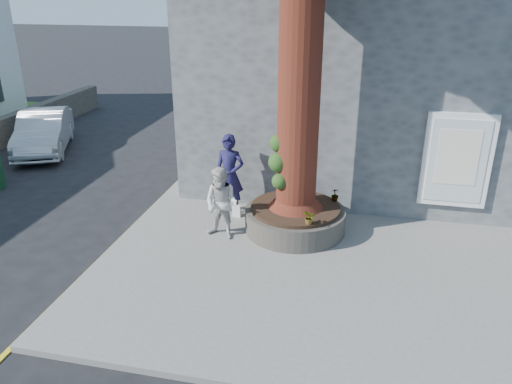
% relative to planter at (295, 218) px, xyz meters
% --- Properties ---
extents(ground, '(120.00, 120.00, 0.00)m').
position_rel_planter_xyz_m(ground, '(-0.80, -2.00, -0.41)').
color(ground, black).
rests_on(ground, ground).
extents(pavement, '(9.00, 8.00, 0.12)m').
position_rel_planter_xyz_m(pavement, '(0.70, -1.00, -0.35)').
color(pavement, slate).
rests_on(pavement, ground).
extents(yellow_line, '(0.10, 30.00, 0.01)m').
position_rel_planter_xyz_m(yellow_line, '(-3.85, -1.00, -0.41)').
color(yellow_line, yellow).
rests_on(yellow_line, ground).
extents(stone_shop, '(10.30, 8.30, 6.30)m').
position_rel_planter_xyz_m(stone_shop, '(1.70, 5.20, 2.75)').
color(stone_shop, '#505456').
rests_on(stone_shop, ground).
extents(planter, '(2.30, 2.30, 0.60)m').
position_rel_planter_xyz_m(planter, '(0.00, 0.00, 0.00)').
color(planter, black).
rests_on(planter, pavement).
extents(man, '(0.76, 0.52, 2.01)m').
position_rel_planter_xyz_m(man, '(-1.72, 0.60, 0.71)').
color(man, '#17163C').
rests_on(man, pavement).
extents(woman, '(0.92, 0.79, 1.65)m').
position_rel_planter_xyz_m(woman, '(-1.54, -0.70, 0.53)').
color(woman, beige).
rests_on(woman, pavement).
extents(shopping_bag, '(0.21, 0.13, 0.28)m').
position_rel_planter_xyz_m(shopping_bag, '(-1.50, 0.42, -0.15)').
color(shopping_bag, white).
rests_on(shopping_bag, pavement).
extents(car_silver, '(3.11, 4.44, 1.39)m').
position_rel_planter_xyz_m(car_silver, '(-9.46, 4.42, 0.28)').
color(car_silver, '#A8ACB0').
rests_on(car_silver, ground).
extents(plant_a, '(0.21, 0.19, 0.33)m').
position_rel_planter_xyz_m(plant_a, '(0.28, 0.14, 0.47)').
color(plant_a, gray).
rests_on(plant_a, planter).
extents(plant_b, '(0.28, 0.29, 0.40)m').
position_rel_planter_xyz_m(plant_b, '(0.17, -0.10, 0.51)').
color(plant_b, gray).
rests_on(plant_b, planter).
extents(plant_c, '(0.21, 0.21, 0.30)m').
position_rel_planter_xyz_m(plant_c, '(0.85, 0.52, 0.46)').
color(plant_c, gray).
rests_on(plant_c, planter).
extents(plant_d, '(0.34, 0.35, 0.30)m').
position_rel_planter_xyz_m(plant_d, '(0.42, -0.85, 0.46)').
color(plant_d, gray).
rests_on(plant_d, planter).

